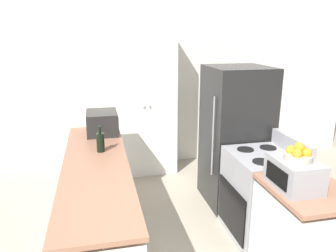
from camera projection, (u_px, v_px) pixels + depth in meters
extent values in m
cube|color=silver|center=(146.00, 84.00, 5.08)|extent=(7.00, 0.06, 2.60)
cube|color=silver|center=(99.00, 209.00, 3.18)|extent=(0.58, 2.46, 0.82)
cube|color=#9E6B51|center=(96.00, 164.00, 3.05)|extent=(0.60, 2.51, 0.04)
cube|color=silver|center=(303.00, 242.00, 2.67)|extent=(0.58, 0.70, 0.82)
cube|color=#9E6B51|center=(309.00, 190.00, 2.55)|extent=(0.60, 0.72, 0.04)
cube|color=white|center=(144.00, 103.00, 4.83)|extent=(0.90, 0.52, 2.13)
sphere|color=#B2B2B7|center=(144.00, 107.00, 4.57)|extent=(0.03, 0.03, 0.03)
sphere|color=#B2B2B7|center=(150.00, 106.00, 4.59)|extent=(0.03, 0.03, 0.03)
cube|color=#9E9EA3|center=(261.00, 196.00, 3.36)|extent=(0.64, 0.71, 0.89)
cube|color=black|center=(231.00, 209.00, 3.32)|extent=(0.02, 0.63, 0.49)
cube|color=#9E9EA3|center=(292.00, 145.00, 3.28)|extent=(0.06, 0.68, 0.16)
cylinder|color=black|center=(262.00, 162.00, 3.05)|extent=(0.17, 0.17, 0.01)
cylinder|color=black|center=(245.00, 149.00, 3.37)|extent=(0.17, 0.17, 0.01)
cylinder|color=black|center=(286.00, 159.00, 3.10)|extent=(0.17, 0.17, 0.01)
cylinder|color=black|center=(268.00, 148.00, 3.42)|extent=(0.17, 0.17, 0.01)
cube|color=black|center=(235.00, 136.00, 3.98)|extent=(0.69, 0.75, 1.69)
cylinder|color=gray|center=(213.00, 137.00, 3.69)|extent=(0.02, 0.02, 0.93)
cube|color=black|center=(102.00, 122.00, 3.91)|extent=(0.36, 0.46, 0.26)
cube|color=black|center=(118.00, 122.00, 3.92)|extent=(0.01, 0.29, 0.19)
cylinder|color=black|center=(100.00, 142.00, 3.30)|extent=(0.08, 0.08, 0.19)
cylinder|color=black|center=(100.00, 130.00, 3.26)|extent=(0.03, 0.03, 0.08)
cube|color=#939399|center=(294.00, 174.00, 2.52)|extent=(0.30, 0.41, 0.23)
cube|color=black|center=(276.00, 175.00, 2.49)|extent=(0.01, 0.29, 0.14)
cylinder|color=#B2A893|center=(298.00, 157.00, 2.47)|extent=(0.21, 0.21, 0.05)
sphere|color=orange|center=(300.00, 149.00, 2.50)|extent=(0.08, 0.08, 0.08)
sphere|color=orange|center=(291.00, 150.00, 2.48)|extent=(0.08, 0.08, 0.08)
sphere|color=orange|center=(297.00, 154.00, 2.41)|extent=(0.08, 0.08, 0.08)
sphere|color=orange|center=(307.00, 153.00, 2.43)|extent=(0.08, 0.08, 0.08)
sphere|color=orange|center=(299.00, 147.00, 2.45)|extent=(0.08, 0.08, 0.08)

